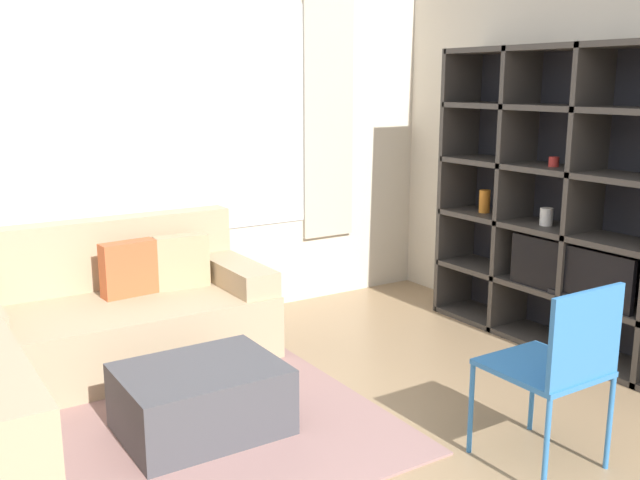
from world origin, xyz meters
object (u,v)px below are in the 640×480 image
object	(u,v)px
ottoman	(201,400)
folding_chair	(559,360)
shelving_unit	(587,206)
couch_main	(115,315)

from	to	relation	value
ottoman	folding_chair	bearing A→B (deg)	-44.41
shelving_unit	ottoman	xyz separation A→B (m)	(-2.47, 0.29, -0.78)
shelving_unit	folding_chair	world-z (taller)	shelving_unit
couch_main	folding_chair	distance (m)	2.63
shelving_unit	folding_chair	size ratio (longest dim) A/B	2.61
folding_chair	shelving_unit	bearing A→B (deg)	-145.68
shelving_unit	folding_chair	bearing A→B (deg)	-145.68
ottoman	couch_main	bearing A→B (deg)	93.59
couch_main	ottoman	xyz separation A→B (m)	(0.07, -1.14, -0.13)
couch_main	ottoman	distance (m)	1.15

